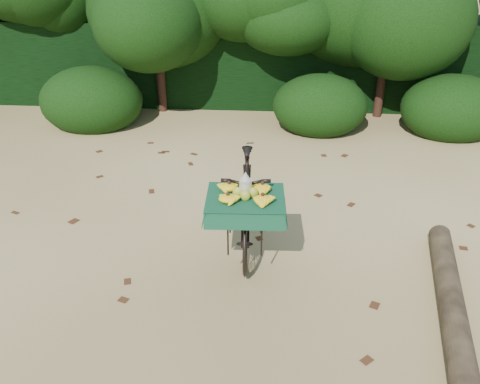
{
  "coord_description": "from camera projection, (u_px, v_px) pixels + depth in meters",
  "views": [
    {
      "loc": [
        0.63,
        -5.22,
        3.55
      ],
      "look_at": [
        0.26,
        0.03,
        0.81
      ],
      "focal_mm": 38.0,
      "sensor_mm": 36.0,
      "label": 1
    }
  ],
  "objects": [
    {
      "name": "tree_row",
      "position": [
        214.0,
        14.0,
        10.28
      ],
      "size": [
        14.5,
        2.0,
        4.0
      ],
      "primitive_type": null,
      "color": "black",
      "rests_on": "ground"
    },
    {
      "name": "vendor_bicycle",
      "position": [
        246.0,
        202.0,
        6.14
      ],
      "size": [
        0.87,
        1.97,
        1.18
      ],
      "rotation": [
        0.0,
        0.0,
        0.04
      ],
      "color": "black",
      "rests_on": "ground"
    },
    {
      "name": "bush_clumps",
      "position": [
        268.0,
        107.0,
        9.86
      ],
      "size": [
        8.8,
        1.7,
        0.9
      ],
      "primitive_type": null,
      "color": "black",
      "rests_on": "ground"
    },
    {
      "name": "leaf_litter",
      "position": [
        224.0,
        223.0,
        6.87
      ],
      "size": [
        7.0,
        7.3,
        0.01
      ],
      "primitive_type": null,
      "color": "#432412",
      "rests_on": "ground"
    },
    {
      "name": "fallen_log",
      "position": [
        456.0,
        331.0,
        4.85
      ],
      "size": [
        0.9,
        3.57,
        0.26
      ],
      "primitive_type": "cylinder",
      "rotation": [
        1.57,
        0.0,
        -0.18
      ],
      "color": "brown",
      "rests_on": "ground"
    },
    {
      "name": "ground",
      "position": [
        219.0,
        250.0,
        6.3
      ],
      "size": [
        80.0,
        80.0,
        0.0
      ],
      "primitive_type": "plane",
      "color": "tan",
      "rests_on": "ground"
    },
    {
      "name": "hedge_backdrop",
      "position": [
        248.0,
        60.0,
        11.45
      ],
      "size": [
        26.0,
        1.8,
        1.8
      ],
      "primitive_type": "cube",
      "color": "black",
      "rests_on": "ground"
    }
  ]
}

